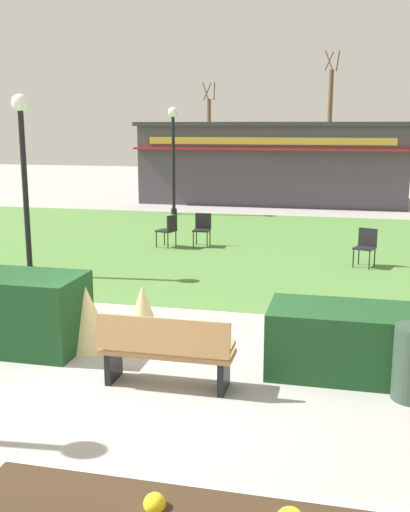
% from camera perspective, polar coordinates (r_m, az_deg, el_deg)
% --- Properties ---
extents(ground_plane, '(80.00, 80.00, 0.00)m').
position_cam_1_polar(ground_plane, '(8.05, -6.22, -11.75)').
color(ground_plane, '#999691').
extents(lawn_patch, '(36.00, 12.00, 0.01)m').
position_cam_1_polar(lawn_patch, '(16.74, 4.30, 0.91)').
color(lawn_patch, '#4C7A38').
rests_on(lawn_patch, ground_plane).
extents(park_bench, '(1.70, 0.52, 0.95)m').
position_cam_1_polar(park_bench, '(7.75, -3.69, -8.83)').
color(park_bench, '#9E7547').
rests_on(park_bench, ground_plane).
extents(hedge_left, '(2.51, 1.10, 1.12)m').
position_cam_1_polar(hedge_left, '(9.57, -18.57, -4.84)').
color(hedge_left, '#19421E').
rests_on(hedge_left, ground_plane).
extents(hedge_right, '(2.67, 1.10, 0.90)m').
position_cam_1_polar(hedge_right, '(8.37, 15.20, -7.84)').
color(hedge_right, '#19421E').
rests_on(hedge_right, ground_plane).
extents(ornamental_grass_behind_left, '(0.70, 0.70, 0.99)m').
position_cam_1_polar(ornamental_grass_behind_left, '(8.96, -5.83, -5.83)').
color(ornamental_grass_behind_left, '#D1BC7F').
rests_on(ornamental_grass_behind_left, ground_plane).
extents(ornamental_grass_behind_right, '(0.75, 0.75, 0.94)m').
position_cam_1_polar(ornamental_grass_behind_right, '(9.22, -10.98, -5.64)').
color(ornamental_grass_behind_right, '#D1BC7F').
rests_on(ornamental_grass_behind_right, ground_plane).
extents(lamppost_mid, '(0.36, 0.36, 3.89)m').
position_cam_1_polar(lamppost_mid, '(13.64, -16.56, 8.32)').
color(lamppost_mid, black).
rests_on(lamppost_mid, ground_plane).
extents(lamppost_far, '(0.36, 0.36, 3.89)m').
position_cam_1_polar(lamppost_far, '(22.63, -2.98, 10.11)').
color(lamppost_far, black).
rests_on(lamppost_far, ground_plane).
extents(food_kiosk, '(11.16, 4.69, 3.37)m').
position_cam_1_polar(food_kiosk, '(26.69, 6.44, 8.70)').
color(food_kiosk, '#47424C').
rests_on(food_kiosk, ground_plane).
extents(cafe_chair_east, '(0.45, 0.45, 0.89)m').
position_cam_1_polar(cafe_chair_east, '(16.67, -0.24, 2.73)').
color(cafe_chair_east, black).
rests_on(cafe_chair_east, ground_plane).
extents(cafe_chair_center, '(0.56, 0.56, 0.89)m').
position_cam_1_polar(cafe_chair_center, '(16.50, -3.40, 2.61)').
color(cafe_chair_center, black).
rests_on(cafe_chair_center, ground_plane).
extents(cafe_chair_north, '(0.56, 0.56, 0.89)m').
position_cam_1_polar(cafe_chair_north, '(14.73, 14.78, 1.07)').
color(cafe_chair_north, black).
rests_on(cafe_chair_north, ground_plane).
extents(parked_car_west_slot, '(4.20, 2.07, 1.20)m').
position_cam_1_polar(parked_car_west_slot, '(35.18, 1.58, 7.86)').
color(parked_car_west_slot, '#2D6638').
rests_on(parked_car_west_slot, ground_plane).
extents(parked_car_center_slot, '(4.36, 2.37, 1.20)m').
position_cam_1_polar(parked_car_center_slot, '(34.51, 10.34, 7.59)').
color(parked_car_center_slot, silver).
rests_on(parked_car_center_slot, ground_plane).
extents(tree_left_bg, '(0.91, 0.96, 7.50)m').
position_cam_1_polar(tree_left_bg, '(38.04, 11.53, 12.07)').
color(tree_left_bg, brown).
rests_on(tree_left_bg, ground_plane).
extents(tree_right_bg, '(0.91, 0.96, 5.99)m').
position_cam_1_polar(tree_right_bg, '(41.38, 0.37, 11.26)').
color(tree_right_bg, brown).
rests_on(tree_right_bg, ground_plane).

